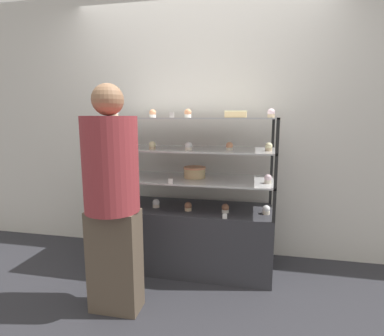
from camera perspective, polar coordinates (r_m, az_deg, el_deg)
The scene contains 29 objects.
ground_plane at distance 2.97m, azimuth 0.00°, elevation -18.16°, with size 20.00×20.00×0.00m, color #2D2D33.
back_wall at distance 3.05m, azimuth 1.62°, elevation 8.02°, with size 8.00×0.05×2.60m.
display_base at distance 2.85m, azimuth 0.00°, elevation -13.03°, with size 1.43×0.56×0.58m.
display_riser_lower at distance 2.69m, azimuth 0.00°, elevation -2.27°, with size 1.43×0.56×0.27m.
display_riser_middle at distance 2.64m, azimuth 0.00°, elevation 3.44°, with size 1.43×0.56×0.27m.
display_riser_upper at distance 2.63m, azimuth 0.00°, elevation 9.28°, with size 1.43×0.56×0.27m.
layer_cake_centerpiece at distance 2.71m, azimuth 0.52°, elevation -0.81°, with size 0.20×0.20×0.10m.
sheet_cake_frosted at distance 2.63m, azimuth 8.36°, elevation 10.12°, with size 0.19×0.14×0.06m.
cupcake_0 at distance 2.89m, azimuth -12.96°, elevation -6.12°, with size 0.06×0.06×0.08m.
cupcake_1 at distance 2.76m, azimuth -6.86°, elevation -6.70°, with size 0.06×0.06×0.08m.
cupcake_2 at distance 2.65m, azimuth -0.76°, elevation -7.35°, with size 0.06×0.06×0.08m.
cupcake_3 at distance 2.61m, azimuth 6.37°, elevation -7.65°, with size 0.06×0.06×0.08m.
cupcake_4 at distance 2.63m, azimuth 13.96°, elevation -7.75°, with size 0.06×0.06×0.08m.
price_tag_0 at distance 2.45m, azimuth 6.26°, elevation -9.12°, with size 0.04×0.00×0.04m.
cupcake_5 at distance 2.81m, azimuth -13.80°, elevation -0.99°, with size 0.06×0.06×0.08m.
cupcake_6 at distance 2.55m, azimuth 14.26°, elevation -2.05°, with size 0.06×0.06×0.08m.
price_tag_1 at distance 2.46m, azimuth -4.09°, elevation -2.54°, with size 0.04×0.00×0.04m.
cupcake_7 at distance 2.76m, azimuth -13.69°, elevation 4.38°, with size 0.06×0.06×0.07m.
cupcake_8 at distance 2.60m, azimuth -7.56°, elevation 4.28°, with size 0.06×0.06×0.07m.
cupcake_9 at distance 2.50m, azimuth -0.64°, elevation 4.16°, with size 0.06×0.06×0.07m.
cupcake_10 at distance 2.52m, azimuth 7.15°, elevation 4.11°, with size 0.06×0.06×0.07m.
cupcake_11 at distance 2.52m, azimuth 14.42°, elevation 3.90°, with size 0.06×0.06×0.07m.
price_tag_2 at distance 2.54m, azimuth -11.78°, elevation 3.79°, with size 0.04×0.00×0.04m.
cupcake_12 at distance 2.70m, azimuth -14.47°, elevation 10.00°, with size 0.06×0.06×0.07m.
cupcake_13 at distance 2.67m, azimuth -7.50°, elevation 10.23°, with size 0.06×0.06×0.07m.
cupcake_14 at distance 2.51m, azimuth -0.80°, elevation 10.35°, with size 0.06×0.06×0.07m.
cupcake_15 at distance 2.50m, azimuth 14.84°, elevation 10.04°, with size 0.06×0.06×0.07m.
price_tag_3 at distance 2.40m, azimuth -3.89°, elevation 10.08°, with size 0.04×0.00×0.04m.
customer_figure at distance 2.14m, azimuth -14.98°, elevation -4.99°, with size 0.37×0.37×1.60m.
Camera 1 is at (0.53, -2.58, 1.38)m, focal length 28.00 mm.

